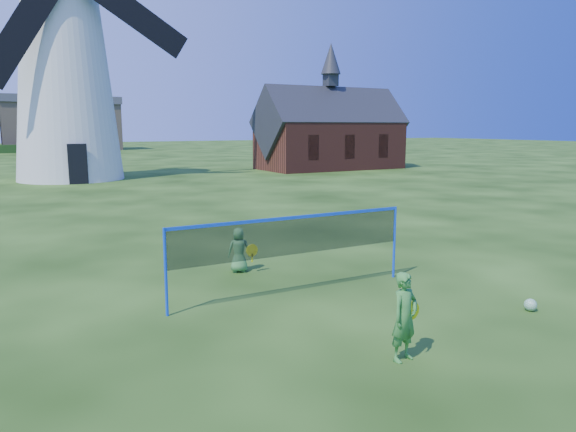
# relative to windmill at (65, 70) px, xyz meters

# --- Properties ---
(ground) EXTENTS (220.00, 220.00, 0.00)m
(ground) POSITION_rel_windmill_xyz_m (0.61, -26.74, -6.54)
(ground) COLOR black
(ground) RESTS_ON ground
(windmill) EXTENTS (13.75, 6.22, 18.88)m
(windmill) POSITION_rel_windmill_xyz_m (0.00, 0.00, 0.00)
(windmill) COLOR silver
(windmill) RESTS_ON ground
(chapel) EXTENTS (11.15, 5.41, 9.43)m
(chapel) POSITION_rel_windmill_xyz_m (18.67, -0.46, -3.89)
(chapel) COLOR #602B20
(chapel) RESTS_ON ground
(badminton_net) EXTENTS (5.05, 0.05, 1.55)m
(badminton_net) POSITION_rel_windmill_xyz_m (0.75, -26.55, -5.40)
(badminton_net) COLOR blue
(badminton_net) RESTS_ON ground
(player_girl) EXTENTS (0.67, 0.38, 1.26)m
(player_girl) POSITION_rel_windmill_xyz_m (0.65, -29.89, -5.91)
(player_girl) COLOR #3B8836
(player_girl) RESTS_ON ground
(player_boy) EXTENTS (0.65, 0.47, 1.01)m
(player_boy) POSITION_rel_windmill_xyz_m (0.49, -24.54, -6.04)
(player_boy) COLOR #4D9A4A
(player_boy) RESTS_ON ground
(play_ball) EXTENTS (0.22, 0.22, 0.22)m
(play_ball) POSITION_rel_windmill_xyz_m (3.98, -29.42, -6.43)
(play_ball) COLOR green
(play_ball) RESTS_ON ground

